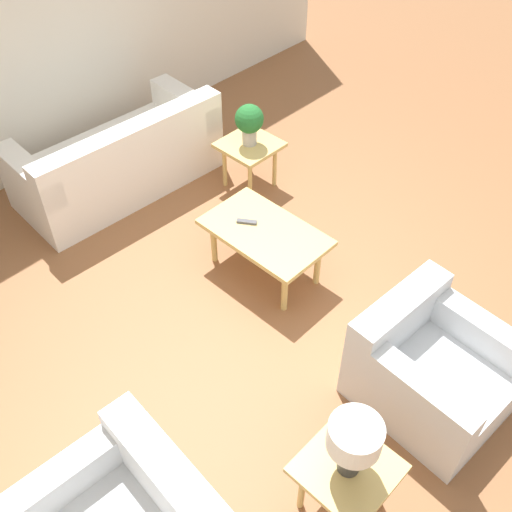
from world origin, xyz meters
TOP-DOWN VIEW (x-y plane):
  - ground_plane at (0.00, 0.00)m, footprint 14.00×14.00m
  - wall_right at (3.06, 0.00)m, footprint 0.12×7.20m
  - sofa at (2.18, 0.05)m, footprint 0.95×1.92m
  - armchair at (-1.15, 0.05)m, footprint 0.97×0.89m
  - coffee_table at (0.44, -0.06)m, footprint 0.98×0.59m
  - side_table_plant at (1.33, -0.80)m, footprint 0.50×0.50m
  - side_table_lamp at (-1.22, 1.05)m, footprint 0.50×0.50m
  - potted_plant at (1.33, -0.80)m, footprint 0.26×0.26m
  - table_lamp at (-1.22, 1.05)m, footprint 0.29×0.29m
  - remote_control at (0.60, -0.03)m, footprint 0.16×0.12m

SIDE VIEW (x-z plane):
  - ground_plane at x=0.00m, z-range 0.00..0.00m
  - armchair at x=-1.15m, z-range -0.07..0.65m
  - sofa at x=2.18m, z-range -0.10..0.70m
  - coffee_table at x=0.44m, z-range 0.17..0.62m
  - side_table_plant at x=1.33m, z-range 0.16..0.63m
  - side_table_lamp at x=-1.22m, z-range 0.16..0.63m
  - remote_control at x=0.60m, z-range 0.45..0.47m
  - potted_plant at x=1.33m, z-range 0.51..0.90m
  - table_lamp at x=-1.22m, z-range 0.55..0.97m
  - wall_right at x=3.06m, z-range 0.00..2.70m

